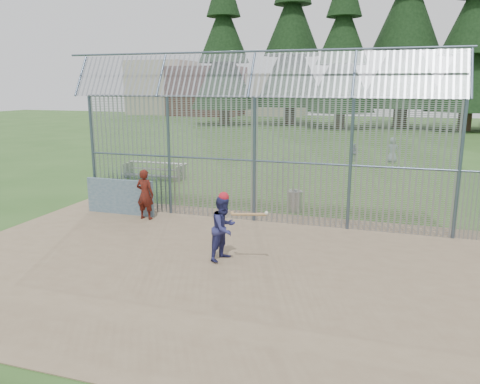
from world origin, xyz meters
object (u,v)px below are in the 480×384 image
(batter, at_px, (224,228))
(trash_can, at_px, (295,201))
(bleacher, at_px, (154,170))
(dugout_wall, at_px, (120,197))
(onlooker, at_px, (145,194))

(batter, xyz_separation_m, trash_can, (0.79, 5.16, -0.46))
(trash_can, distance_m, bleacher, 8.50)
(dugout_wall, relative_size, bleacher, 0.83)
(dugout_wall, bearing_deg, onlooker, -15.48)
(dugout_wall, bearing_deg, batter, -31.85)
(bleacher, bearing_deg, batter, -53.30)
(trash_can, xyz_separation_m, bleacher, (-7.55, 3.91, 0.03))
(onlooker, bearing_deg, trash_can, -149.44)
(dugout_wall, distance_m, trash_can, 6.04)
(dugout_wall, xyz_separation_m, batter, (4.85, -3.01, 0.22))
(dugout_wall, relative_size, trash_can, 3.05)
(bleacher, bearing_deg, onlooker, -64.44)
(trash_can, height_order, bleacher, trash_can)
(bleacher, bearing_deg, trash_can, -27.38)
(dugout_wall, bearing_deg, trash_can, 20.84)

